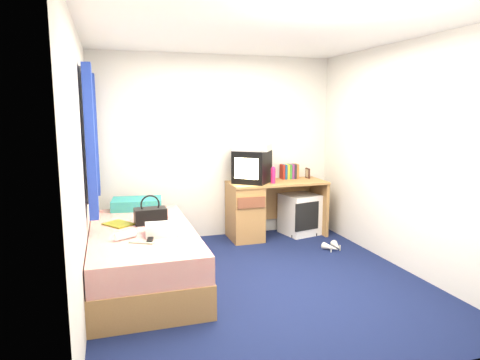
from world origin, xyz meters
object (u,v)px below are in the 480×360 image
object	(u,v)px
remote_control	(150,240)
pillow	(137,204)
crt_tv	(252,167)
vcr	(252,147)
water_bottle	(125,235)
handbag	(150,215)
towel	(162,229)
picture_frame	(308,173)
aerosol_can	(271,175)
bed	(143,256)
magazine	(119,224)
storage_cube	(300,214)
desk	(257,208)
pink_water_bottle	(273,176)
colour_swatch_fan	(142,242)
white_heels	(334,247)

from	to	relation	value
remote_control	pillow	bearing A→B (deg)	101.88
pillow	crt_tv	xyz separation A→B (m)	(1.49, 0.18, 0.36)
vcr	remote_control	bearing A→B (deg)	-102.32
pillow	water_bottle	world-z (taller)	pillow
handbag	towel	xyz separation A→B (m)	(0.06, -0.43, -0.04)
picture_frame	aerosol_can	xyz separation A→B (m)	(-0.59, -0.12, 0.02)
bed	magazine	world-z (taller)	magazine
storage_cube	magazine	distance (m)	2.58
remote_control	desk	bearing A→B (deg)	54.80
desk	magazine	world-z (taller)	desk
desk	pink_water_bottle	bearing A→B (deg)	-37.08
vcr	pink_water_bottle	world-z (taller)	vcr
handbag	remote_control	distance (m)	0.60
vcr	handbag	world-z (taller)	vcr
magazine	vcr	bearing A→B (deg)	26.45
handbag	remote_control	size ratio (longest dim) A/B	2.06
bed	handbag	world-z (taller)	handbag
crt_tv	vcr	xyz separation A→B (m)	(0.00, 0.00, 0.25)
remote_control	water_bottle	bearing A→B (deg)	161.76
bed	handbag	xyz separation A→B (m)	(0.10, 0.20, 0.36)
towel	magazine	world-z (taller)	towel
bed	water_bottle	distance (m)	0.45
storage_cube	aerosol_can	xyz separation A→B (m)	(-0.42, 0.02, 0.56)
water_bottle	bed	bearing A→B (deg)	59.04
storage_cube	water_bottle	size ratio (longest dim) A/B	2.76
crt_tv	towel	size ratio (longest dim) A/B	1.95
pillow	colour_swatch_fan	world-z (taller)	pillow
pillow	colour_swatch_fan	size ratio (longest dim) A/B	2.57
storage_cube	colour_swatch_fan	bearing A→B (deg)	-157.98
aerosol_can	white_heels	xyz separation A→B (m)	(0.52, -0.80, -0.80)
colour_swatch_fan	magazine	bearing A→B (deg)	104.50
pink_water_bottle	bed	bearing A→B (deg)	-151.24
storage_cube	pink_water_bottle	distance (m)	0.74
picture_frame	magazine	distance (m)	2.78
vcr	remote_control	xyz separation A→B (m)	(-1.47, -1.49, -0.67)
water_bottle	picture_frame	bearing A→B (deg)	30.64
magazine	colour_swatch_fan	bearing A→B (deg)	-75.50
crt_tv	vcr	bearing A→B (deg)	90.00
crt_tv	pink_water_bottle	world-z (taller)	crt_tv
pink_water_bottle	water_bottle	xyz separation A→B (m)	(-1.92, -1.24, -0.27)
pillow	colour_swatch_fan	xyz separation A→B (m)	(-0.05, -1.36, -0.06)
crt_tv	bed	bearing A→B (deg)	-104.28
picture_frame	aerosol_can	size ratio (longest dim) A/B	0.79
colour_swatch_fan	white_heels	size ratio (longest dim) A/B	0.83
storage_cube	picture_frame	bearing A→B (deg)	25.56
picture_frame	remote_control	size ratio (longest dim) A/B	0.88
desk	storage_cube	xyz separation A→B (m)	(0.62, -0.00, -0.13)
water_bottle	aerosol_can	bearing A→B (deg)	35.44
storage_cube	remote_control	xyz separation A→B (m)	(-2.16, -1.49, 0.27)
handbag	desk	bearing A→B (deg)	28.22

